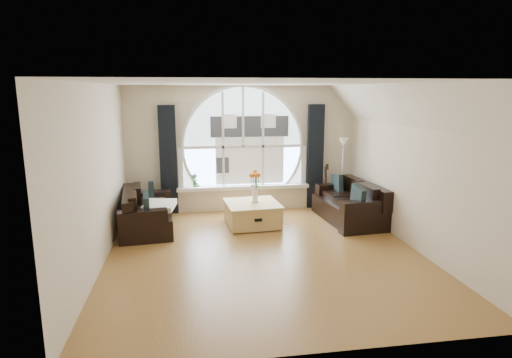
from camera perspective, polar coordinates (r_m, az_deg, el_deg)
name	(u,v)px	position (r m, az deg, el deg)	size (l,w,h in m)	color
ground	(265,253)	(7.09, 1.14, -9.82)	(5.00, 5.50, 0.01)	brown
ceiling	(265,83)	(6.59, 1.24, 12.58)	(5.00, 5.50, 0.01)	silver
wall_back	(243,149)	(9.40, -1.75, 4.05)	(5.00, 0.01, 2.70)	beige
wall_front	(316,225)	(4.11, 7.95, -6.08)	(5.00, 0.01, 2.70)	beige
wall_left	(98,177)	(6.74, -20.22, 0.30)	(0.01, 5.50, 2.70)	beige
wall_right	(414,167)	(7.55, 20.21, 1.46)	(0.01, 5.50, 2.70)	beige
attic_slope	(401,106)	(7.31, 18.69, 9.15)	(0.92, 5.50, 0.72)	silver
arched_window	(243,136)	(9.33, -1.74, 5.70)	(2.60, 0.06, 2.15)	silver
window_sill	(244,187)	(9.45, -1.64, -1.09)	(2.90, 0.22, 0.08)	white
window_frame	(243,136)	(9.30, -1.71, 5.68)	(2.76, 0.08, 2.15)	white
neighbor_house	(250,142)	(9.35, -0.81, 4.94)	(1.70, 0.02, 1.50)	silver
curtain_left	(168,160)	(9.24, -11.54, 2.44)	(0.35, 0.12, 2.30)	black
curtain_right	(315,157)	(9.64, 7.84, 2.94)	(0.35, 0.12, 2.30)	black
sofa_left	(147,209)	(8.37, -14.27, -3.90)	(0.84, 1.67, 0.74)	black
sofa_right	(349,202)	(8.85, 12.17, -2.96)	(0.88, 1.77, 0.78)	black
coffee_chest	(252,213)	(8.42, -0.49, -4.52)	(1.01, 1.01, 0.49)	tan
throw_blanket	(159,206)	(8.19, -12.67, -3.45)	(0.55, 0.55, 0.10)	silver
vase_flowers	(255,183)	(8.33, -0.15, -0.47)	(0.24, 0.24, 0.70)	white
floor_lamp	(342,175)	(9.42, 11.34, 0.46)	(0.24, 0.24, 1.60)	#B2B2B2
guitar	(325,187)	(9.46, 9.09, -1.09)	(0.36, 0.24, 1.06)	brown
potted_plant	(194,180)	(9.34, -8.15, -0.17)	(0.16, 0.11, 0.30)	#1E6023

